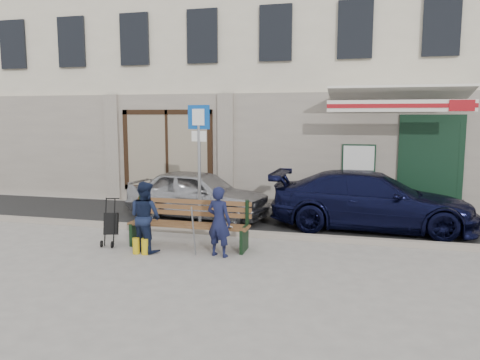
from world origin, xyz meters
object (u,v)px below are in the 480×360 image
(parking_sign, at_px, (199,147))
(bench, at_px, (187,224))
(stroller, at_px, (111,225))
(car_silver, at_px, (198,194))
(car_navy, at_px, (372,200))
(man, at_px, (219,222))
(woman, at_px, (145,216))

(parking_sign, bearing_deg, bench, -73.45)
(parking_sign, bearing_deg, stroller, -122.56)
(car_silver, distance_m, car_navy, 4.20)
(bench, relative_size, stroller, 2.57)
(parking_sign, distance_m, man, 2.30)
(man, bearing_deg, car_navy, -119.36)
(parking_sign, relative_size, stroller, 2.99)
(woman, bearing_deg, car_navy, -124.40)
(bench, height_order, man, man)
(woman, bearing_deg, car_silver, -69.10)
(car_navy, distance_m, woman, 5.11)
(bench, distance_m, woman, 0.83)
(bench, height_order, woman, woman)
(bench, bearing_deg, woman, -144.95)
(car_navy, bearing_deg, woman, 125.88)
(parking_sign, distance_m, stroller, 2.50)
(man, xyz_separation_m, woman, (-1.45, -0.03, 0.02))
(car_navy, bearing_deg, stroller, 119.31)
(parking_sign, height_order, bench, parking_sign)
(parking_sign, xyz_separation_m, stroller, (-1.34, -1.50, -1.47))
(bench, height_order, stroller, bench)
(bench, bearing_deg, car_navy, 34.69)
(man, distance_m, stroller, 2.32)
(car_silver, relative_size, parking_sign, 1.30)
(car_navy, height_order, bench, car_navy)
(car_silver, height_order, car_navy, car_navy)
(stroller, bearing_deg, bench, -7.61)
(man, height_order, stroller, man)
(parking_sign, distance_m, bench, 1.91)
(car_navy, bearing_deg, man, 137.53)
(bench, xyz_separation_m, stroller, (-1.50, -0.25, -0.05))
(car_navy, relative_size, stroller, 4.85)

